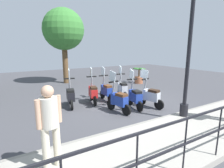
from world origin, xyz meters
The scene contains 13 objects.
ground_plane centered at (0.00, 0.00, 0.00)m, with size 28.00×28.00×0.00m, color #424247.
promenade_walkway centered at (-3.15, 0.00, 0.07)m, with size 2.20×20.00×0.15m.
lamp_post_near centered at (-2.40, -0.75, 2.10)m, with size 0.26×0.90×4.38m.
pedestrian_distant centered at (-2.84, 3.59, 1.08)m, with size 0.40×0.47×1.59m.
tree_distant centered at (5.92, 0.83, 3.54)m, with size 2.69×2.69×4.92m.
potted_palm centered at (3.28, -3.44, 0.45)m, with size 1.06×0.66×1.05m.
scooter_near_0 centered at (-0.87, -0.67, 0.48)m, with size 1.21×0.52×1.54m.
scooter_near_1 centered at (-0.64, -0.06, 0.48)m, with size 1.22×0.48×1.54m.
scooter_near_2 centered at (-0.70, 0.75, 0.48)m, with size 1.22×0.49×1.54m.
scooter_far_0 centered at (0.82, -0.43, 0.48)m, with size 1.21×0.52×1.54m.
scooter_far_1 centered at (0.82, 0.44, 0.48)m, with size 1.23×0.44×1.54m.
scooter_far_2 centered at (0.83, 1.09, 0.48)m, with size 1.22×0.51×1.54m.
scooter_far_3 centered at (0.83, 2.09, 0.48)m, with size 1.22×0.50×1.54m.
Camera 1 is at (-5.95, 4.11, 2.37)m, focal length 28.00 mm.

